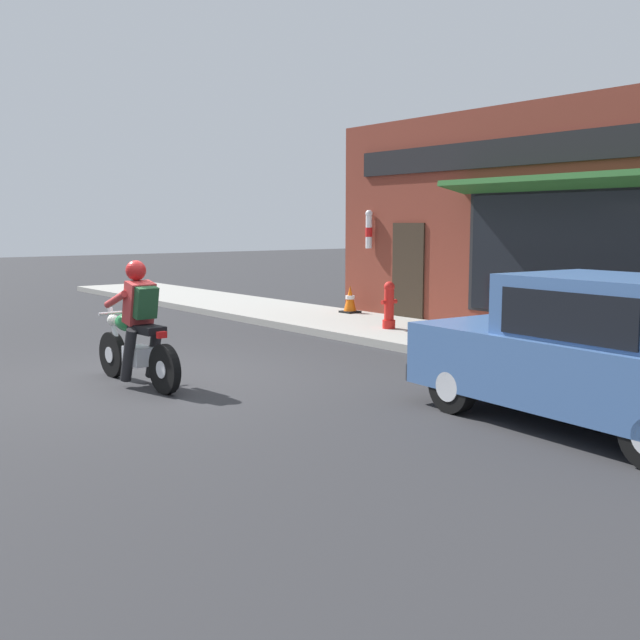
{
  "coord_description": "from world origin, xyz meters",
  "views": [
    {
      "loc": [
        -4.37,
        -9.06,
        2.08
      ],
      "look_at": [
        1.05,
        -2.17,
        0.95
      ],
      "focal_mm": 42.0,
      "sensor_mm": 36.0,
      "label": 1
    }
  ],
  "objects": [
    {
      "name": "ground_plane",
      "position": [
        0.0,
        0.0,
        0.0
      ],
      "size": [
        80.0,
        80.0,
        0.0
      ],
      "primitive_type": "plane",
      "color": "#2B2B2D"
    },
    {
      "name": "sidewalk_curb",
      "position": [
        5.39,
        3.0,
        0.07
      ],
      "size": [
        2.6,
        22.0,
        0.14
      ],
      "primitive_type": "cube",
      "color": "#9E9B93",
      "rests_on": "ground"
    },
    {
      "name": "storefront_building",
      "position": [
        6.92,
        -0.52,
        2.11
      ],
      "size": [
        1.25,
        9.08,
        4.2
      ],
      "color": "maroon",
      "rests_on": "ground"
    },
    {
      "name": "motorcycle_with_rider",
      "position": [
        -0.33,
        -0.12,
        0.68
      ],
      "size": [
        0.57,
        2.02,
        1.62
      ],
      "color": "black",
      "rests_on": "ground"
    },
    {
      "name": "car_hatchback",
      "position": [
        2.43,
        -4.91,
        0.77
      ],
      "size": [
        1.87,
        3.88,
        1.57
      ],
      "color": "black",
      "rests_on": "ground"
    },
    {
      "name": "trash_bin",
      "position": [
        4.57,
        -2.48,
        0.64
      ],
      "size": [
        0.56,
        0.56,
        0.98
      ],
      "color": "#514C47",
      "rests_on": "sidewalk_curb"
    },
    {
      "name": "fire_hydrant",
      "position": [
        5.2,
        1.02,
        0.57
      ],
      "size": [
        0.36,
        0.24,
        0.88
      ],
      "color": "red",
      "rests_on": "sidewalk_curb"
    },
    {
      "name": "traffic_cone",
      "position": [
        6.26,
        3.37,
        0.43
      ],
      "size": [
        0.36,
        0.36,
        0.6
      ],
      "color": "black",
      "rests_on": "sidewalk_curb"
    }
  ]
}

